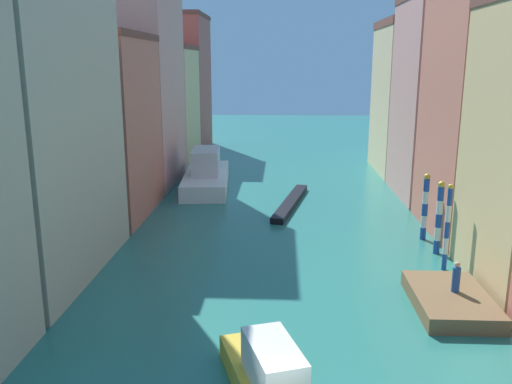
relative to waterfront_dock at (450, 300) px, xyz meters
name	(u,v)px	position (x,y,z in m)	size (l,w,h in m)	color
ground_plane	(281,216)	(-7.69, 14.54, -0.36)	(154.00, 154.00, 0.00)	#28756B
building_left_1	(16,73)	(-20.67, 3.23, 9.97)	(6.83, 12.17, 20.64)	#BCB299
building_left_2	(100,126)	(-20.67, 14.69, 6.08)	(6.83, 10.06, 12.86)	#C6705B
building_left_3	(135,58)	(-20.67, 25.07, 10.86)	(6.83, 10.85, 22.42)	tan
building_left_4	(163,105)	(-20.67, 35.26, 5.96)	(6.83, 9.62, 12.62)	#DBB77A
building_left_5	(180,83)	(-20.67, 45.31, 7.98)	(6.83, 10.49, 16.66)	#B25147
building_right_2	(495,67)	(5.29, 11.49, 10.17)	(6.83, 9.37, 21.04)	#C6705B
building_right_3	(444,96)	(5.29, 21.50, 7.83)	(6.83, 9.84, 16.34)	tan
building_right_4	(413,97)	(5.29, 31.87, 7.11)	(6.83, 10.66, 14.91)	beige
waterfront_dock	(450,300)	(0.00, 0.00, 0.00)	(3.28, 5.29, 0.72)	brown
person_on_dock	(456,278)	(0.23, 0.18, 1.01)	(0.36, 0.36, 1.42)	#234C93
mooring_pole_0	(447,227)	(1.07, 4.64, 2.04)	(0.28, 0.28, 4.72)	#1E479E
mooring_pole_1	(439,217)	(1.36, 7.22, 1.85)	(0.39, 0.39, 4.31)	#1E479E
mooring_pole_2	(425,206)	(1.22, 9.75, 1.81)	(0.39, 0.39, 4.22)	#1E479E
vaporetto_white	(206,174)	(-14.39, 23.53, 0.81)	(4.64, 12.04, 3.44)	white
gondola_black	(291,202)	(-6.96, 17.67, -0.14)	(3.00, 10.73, 0.44)	black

